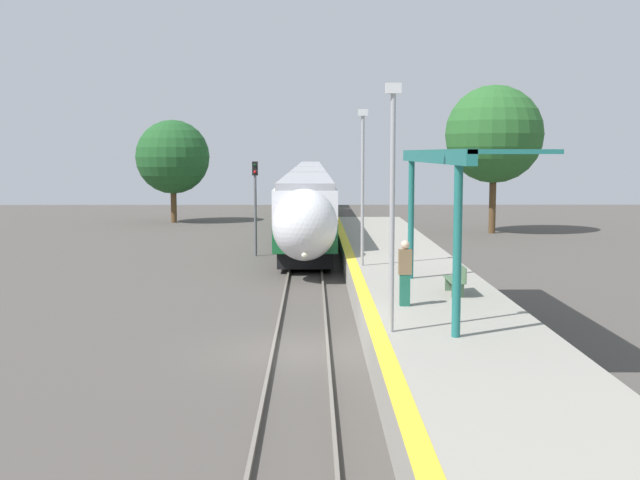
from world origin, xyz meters
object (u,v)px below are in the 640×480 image
person_waiting (405,272)px  railway_signal (255,199)px  train (309,186)px  lamppost_near (392,193)px  lamppost_mid (363,178)px  platform_bench (457,278)px

person_waiting → railway_signal: size_ratio=0.38×
train → lamppost_near: size_ratio=14.45×
railway_signal → lamppost_near: lamppost_near is taller
lamppost_near → lamppost_mid: bearing=90.0°
train → railway_signal: bearing=-94.6°
lamppost_near → railway_signal: bearing=102.3°
train → lamppost_mid: size_ratio=14.45×
railway_signal → lamppost_near: bearing=-77.7°
train → person_waiting: train is taller
person_waiting → railway_signal: (-5.46, 18.69, 0.93)m
platform_bench → lamppost_mid: bearing=111.9°
person_waiting → lamppost_near: (-0.69, -3.23, 2.34)m
train → lamppost_near: bearing=-87.7°
railway_signal → lamppost_near: (4.77, -21.91, 1.41)m
person_waiting → lamppost_mid: lamppost_mid is taller
platform_bench → train: bearing=95.4°
train → lamppost_mid: bearing=-87.1°
person_waiting → train: bearing=93.2°
train → platform_bench: (4.66, -49.18, -0.77)m
platform_bench → person_waiting: person_waiting is taller
platform_bench → lamppost_near: 6.32m
platform_bench → person_waiting: size_ratio=0.86×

